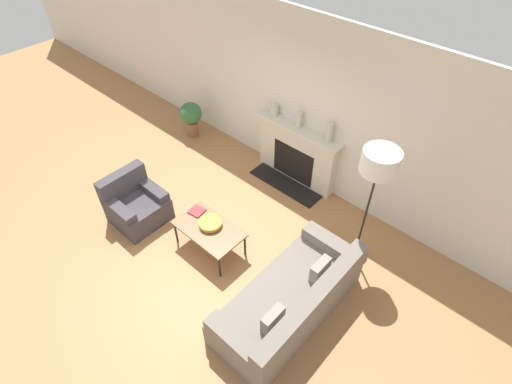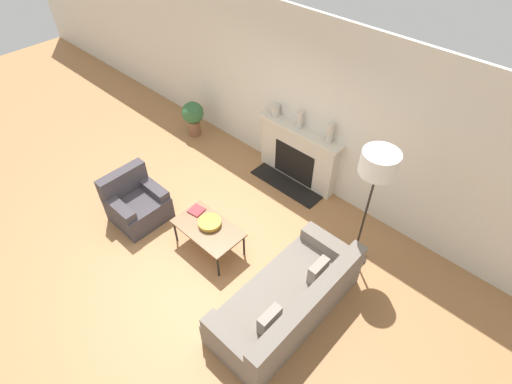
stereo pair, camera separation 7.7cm
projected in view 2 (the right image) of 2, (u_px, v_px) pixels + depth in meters
The scene contains 13 objects.
ground_plane at pixel (197, 251), 6.05m from camera, with size 18.00×18.00×0.00m, color #A87547.
wall_back at pixel (306, 104), 6.35m from camera, with size 18.00×0.06×2.90m.
fireplace at pixel (297, 155), 6.90m from camera, with size 1.64×0.59×1.08m.
couch at pixel (289, 301), 5.11m from camera, with size 0.95×2.10×0.78m.
armchair_near at pixel (136, 203), 6.37m from camera, with size 0.77×0.80×0.82m.
coffee_table at pixel (208, 229), 5.81m from camera, with size 1.03×0.60×0.45m.
bowl at pixel (210, 223), 5.80m from camera, with size 0.34×0.34×0.08m.
book at pixel (197, 210), 6.02m from camera, with size 0.23×0.23×0.02m.
floor_lamp at pixel (377, 171), 4.80m from camera, with size 0.46×0.46×1.97m.
mantel_vase_left at pixel (275, 110), 6.73m from camera, with size 0.15×0.15×0.19m.
mantel_vase_center_left at pixel (300, 120), 6.43m from camera, with size 0.10×0.10×0.29m.
mantel_vase_center_right at pixel (330, 133), 6.13m from camera, with size 0.11×0.11×0.33m.
potted_plant at pixel (193, 115), 7.93m from camera, with size 0.44×0.44×0.73m.
Camera 2 is at (3.20, -2.13, 4.83)m, focal length 28.00 mm.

